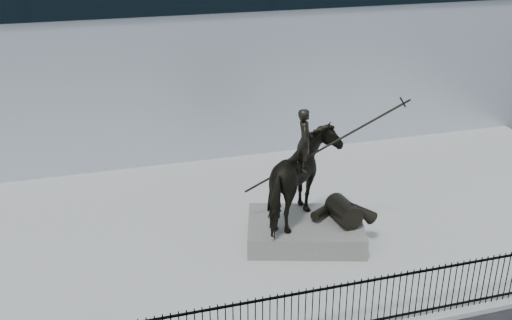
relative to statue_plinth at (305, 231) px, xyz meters
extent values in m
cube|color=#9B9B98|center=(-1.86, 1.29, -0.41)|extent=(30.00, 12.00, 0.15)
cube|color=#AFB5BF|center=(-1.86, 14.29, 4.01)|extent=(44.00, 14.00, 9.00)
cube|color=black|center=(-1.86, -4.46, 1.06)|extent=(22.00, 0.05, 0.05)
cube|color=black|center=(-1.86, -4.46, 0.41)|extent=(22.00, 0.03, 1.50)
cube|color=#54514D|center=(0.00, 0.00, 0.00)|extent=(4.18, 3.44, 0.68)
imported|color=black|center=(0.00, 0.00, 1.78)|extent=(3.18, 3.45, 2.88)
imported|color=black|center=(-0.11, 0.03, 3.09)|extent=(0.66, 0.82, 1.95)
cylinder|color=black|center=(0.38, -0.12, 2.80)|extent=(4.44, 1.44, 2.93)
camera|label=1|loc=(-6.19, -15.48, 9.57)|focal=42.00mm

